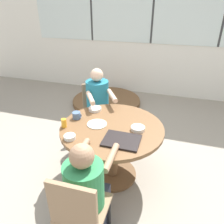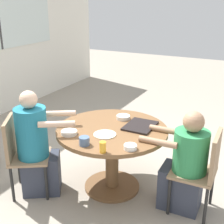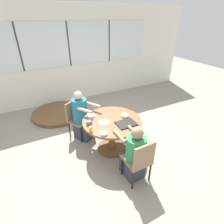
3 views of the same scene
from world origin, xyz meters
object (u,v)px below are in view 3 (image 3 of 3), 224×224
object	(u,v)px
bowl_cereal	(125,116)
folded_table_stack	(58,113)
person_woman_green_shirt	(134,155)
bowl_fruit	(91,116)
bowl_white_shallow	(104,134)
chair_for_man_blue_shirt	(76,116)
juice_glass	(91,129)
chair_for_woman_green_shirt	(140,159)
person_man_blue_shirt	(82,118)
coffee_mug	(89,123)

from	to	relation	value
bowl_cereal	folded_table_stack	xyz separation A→B (m)	(-1.01, 1.97, -0.68)
person_woman_green_shirt	bowl_fruit	xyz separation A→B (m)	(-0.33, 1.09, 0.27)
bowl_white_shallow	bowl_cereal	world-z (taller)	same
chair_for_man_blue_shirt	person_woman_green_shirt	size ratio (longest dim) A/B	0.83
juice_glass	bowl_fruit	world-z (taller)	juice_glass
chair_for_woman_green_shirt	bowl_fruit	xyz separation A→B (m)	(-0.34, 1.26, 0.22)
bowl_cereal	bowl_fruit	bearing A→B (deg)	153.55
person_man_blue_shirt	folded_table_stack	bearing A→B (deg)	-108.22
chair_for_woman_green_shirt	person_woman_green_shirt	world-z (taller)	person_woman_green_shirt
chair_for_man_blue_shirt	folded_table_stack	xyz separation A→B (m)	(-0.23, 1.17, -0.45)
chair_for_man_blue_shirt	bowl_cereal	size ratio (longest dim) A/B	5.65
person_man_blue_shirt	coffee_mug	xyz separation A→B (m)	(-0.04, -0.61, 0.24)
chair_for_man_blue_shirt	person_man_blue_shirt	size ratio (longest dim) A/B	0.75
coffee_mug	juice_glass	world-z (taller)	juice_glass
juice_glass	folded_table_stack	world-z (taller)	juice_glass
chair_for_man_blue_shirt	coffee_mug	distance (m)	0.79
chair_for_man_blue_shirt	bowl_fruit	xyz separation A→B (m)	(0.18, -0.50, 0.22)
bowl_white_shallow	folded_table_stack	size ratio (longest dim) A/B	0.08
chair_for_woman_green_shirt	bowl_white_shallow	world-z (taller)	chair_for_woman_green_shirt
person_woman_green_shirt	coffee_mug	xyz separation A→B (m)	(-0.46, 0.83, 0.29)
coffee_mug	bowl_fruit	xyz separation A→B (m)	(0.13, 0.26, -0.02)
chair_for_woman_green_shirt	person_man_blue_shirt	distance (m)	1.67
chair_for_man_blue_shirt	folded_table_stack	bearing A→B (deg)	-110.72
chair_for_woman_green_shirt	juice_glass	size ratio (longest dim) A/B	8.53
bowl_cereal	bowl_white_shallow	bearing A→B (deg)	-149.95
chair_for_woman_green_shirt	bowl_fruit	distance (m)	1.32
chair_for_man_blue_shirt	chair_for_woman_green_shirt	bearing A→B (deg)	74.64
person_woman_green_shirt	juice_glass	size ratio (longest dim) A/B	10.32
chair_for_man_blue_shirt	juice_glass	world-z (taller)	chair_for_man_blue_shirt
person_woman_green_shirt	chair_for_man_blue_shirt	bearing A→B (deg)	106.92
bowl_fruit	juice_glass	bearing A→B (deg)	-110.71
folded_table_stack	chair_for_woman_green_shirt	bearing A→B (deg)	-75.78
chair_for_woman_green_shirt	bowl_cereal	xyz separation A→B (m)	(0.27, 0.95, 0.23)
person_man_blue_shirt	bowl_cereal	world-z (taller)	person_man_blue_shirt
juice_glass	folded_table_stack	distance (m)	2.26
chair_for_woman_green_shirt	chair_for_man_blue_shirt	bearing A→B (deg)	105.36
person_man_blue_shirt	bowl_white_shallow	bearing A→B (deg)	62.43
person_woman_green_shirt	bowl_cereal	distance (m)	0.87
bowl_cereal	folded_table_stack	bearing A→B (deg)	117.23
folded_table_stack	chair_for_man_blue_shirt	bearing A→B (deg)	-79.02
person_woman_green_shirt	person_man_blue_shirt	world-z (taller)	person_man_blue_shirt
person_woman_green_shirt	folded_table_stack	distance (m)	2.87
coffee_mug	bowl_white_shallow	world-z (taller)	coffee_mug
coffee_mug	juice_glass	xyz separation A→B (m)	(-0.05, -0.22, 0.01)
chair_for_woman_green_shirt	bowl_fruit	size ratio (longest dim) A/B	5.30
bowl_white_shallow	bowl_fruit	distance (m)	0.66
chair_for_woman_green_shirt	chair_for_man_blue_shirt	world-z (taller)	same
chair_for_man_blue_shirt	folded_table_stack	distance (m)	1.27
chair_for_man_blue_shirt	folded_table_stack	world-z (taller)	chair_for_man_blue_shirt
chair_for_man_blue_shirt	coffee_mug	xyz separation A→B (m)	(0.05, -0.75, 0.25)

